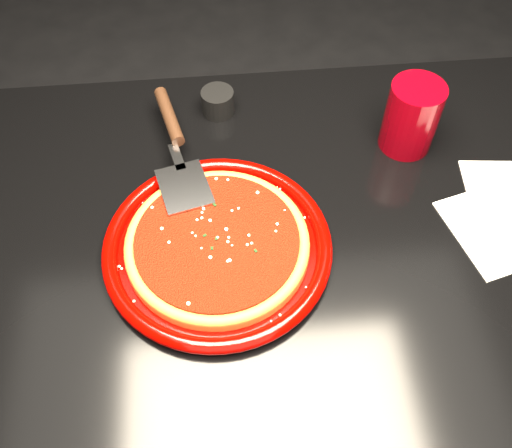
{
  "coord_description": "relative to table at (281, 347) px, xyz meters",
  "views": [
    {
      "loc": [
        -0.1,
        -0.47,
        1.46
      ],
      "look_at": [
        -0.05,
        0.03,
        0.77
      ],
      "focal_mm": 40.0,
      "sensor_mm": 36.0,
      "label": 1
    }
  ],
  "objects": [
    {
      "name": "cup",
      "position": [
        0.22,
        0.19,
        0.44
      ],
      "size": [
        0.09,
        0.09,
        0.12
      ],
      "primitive_type": "cylinder",
      "rotation": [
        0.0,
        0.0,
        -0.03
      ],
      "color": "maroon",
      "rests_on": "table"
    },
    {
      "name": "basil_flecks",
      "position": [
        -0.11,
        0.0,
        0.41
      ],
      "size": [
        0.21,
        0.21,
        0.0
      ],
      "primitive_type": null,
      "color": "black",
      "rests_on": "plate"
    },
    {
      "name": "parmesan_dusting",
      "position": [
        -0.11,
        0.0,
        0.41
      ],
      "size": [
        0.23,
        0.23,
        0.01
      ],
      "primitive_type": null,
      "color": "beige",
      "rests_on": "plate"
    },
    {
      "name": "pizza_server",
      "position": [
        -0.16,
        0.18,
        0.42
      ],
      "size": [
        0.16,
        0.32,
        0.02
      ],
      "primitive_type": null,
      "rotation": [
        0.0,
        0.0,
        0.24
      ],
      "color": "silver",
      "rests_on": "plate"
    },
    {
      "name": "table",
      "position": [
        0.0,
        0.0,
        0.0
      ],
      "size": [
        1.2,
        0.8,
        0.75
      ],
      "primitive_type": "cube",
      "color": "black",
      "rests_on": "floor"
    },
    {
      "name": "pizza_sauce",
      "position": [
        -0.11,
        0.0,
        0.4
      ],
      "size": [
        0.28,
        0.28,
        0.01
      ],
      "primitive_type": "cylinder",
      "rotation": [
        0.0,
        0.0,
        0.17
      ],
      "color": "maroon",
      "rests_on": "plate"
    },
    {
      "name": "napkin_b",
      "position": [
        0.36,
        0.06,
        0.38
      ],
      "size": [
        0.16,
        0.16,
        0.0
      ],
      "primitive_type": "cube",
      "rotation": [
        0.0,
        0.0,
        -0.11
      ],
      "color": "white",
      "rests_on": "table"
    },
    {
      "name": "floor",
      "position": [
        0.0,
        0.0,
        -0.38
      ],
      "size": [
        4.0,
        4.0,
        0.01
      ],
      "primitive_type": "cube",
      "color": "black",
      "rests_on": "ground"
    },
    {
      "name": "ramekin",
      "position": [
        -0.09,
        0.3,
        0.4
      ],
      "size": [
        0.06,
        0.06,
        0.04
      ],
      "primitive_type": "cylinder",
      "rotation": [
        0.0,
        0.0,
        0.0
      ],
      "color": "black",
      "rests_on": "table"
    },
    {
      "name": "pizza_crust",
      "position": [
        -0.11,
        0.0,
        0.39
      ],
      "size": [
        0.31,
        0.31,
        0.01
      ],
      "primitive_type": "cylinder",
      "rotation": [
        0.0,
        0.0,
        0.17
      ],
      "color": "#8D5E22",
      "rests_on": "plate"
    },
    {
      "name": "napkin_a",
      "position": [
        0.33,
        0.0,
        0.38
      ],
      "size": [
        0.19,
        0.19,
        0.0
      ],
      "primitive_type": "cube",
      "rotation": [
        0.0,
        0.0,
        0.25
      ],
      "color": "white",
      "rests_on": "table"
    },
    {
      "name": "plate",
      "position": [
        -0.11,
        0.0,
        0.39
      ],
      "size": [
        0.39,
        0.39,
        0.03
      ],
      "primitive_type": "cylinder",
      "rotation": [
        0.0,
        0.0,
        0.17
      ],
      "color": "#790200",
      "rests_on": "table"
    },
    {
      "name": "pizza_crust_rim",
      "position": [
        -0.11,
        0.0,
        0.4
      ],
      "size": [
        0.31,
        0.31,
        0.02
      ],
      "primitive_type": "torus",
      "rotation": [
        0.0,
        0.0,
        0.17
      ],
      "color": "#8D5E22",
      "rests_on": "plate"
    }
  ]
}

